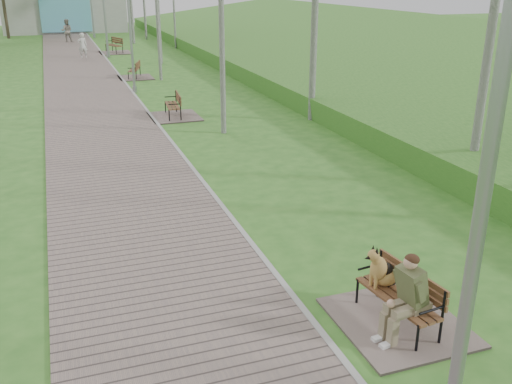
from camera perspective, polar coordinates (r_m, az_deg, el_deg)
walkway at (r=25.08m, az=-16.40°, el=9.50°), size 3.50×67.00×0.04m
kerb at (r=25.23m, az=-12.40°, el=9.93°), size 0.10×67.00×0.05m
embankment at (r=27.96m, az=13.65°, el=10.81°), size 14.00×70.00×1.60m
building_north at (r=54.18m, az=-18.64°, el=17.06°), size 10.00×5.20×4.00m
bench_main at (r=8.19m, az=13.84°, el=-10.54°), size 1.67×1.86×1.46m
bench_second at (r=20.04m, az=-8.29°, el=7.93°), size 1.66×1.85×1.02m
bench_third at (r=28.36m, az=-12.05°, el=11.43°), size 1.57×1.75×0.97m
bench_far at (r=38.18m, az=-13.98°, el=13.66°), size 1.91×2.12×1.17m
lamp_post_near at (r=5.11m, az=21.35°, el=-3.49°), size 0.22×0.22×5.58m
lamp_post_second at (r=24.49m, az=-12.39°, el=14.63°), size 0.18×0.18×4.58m
lamp_post_third at (r=35.96m, az=-14.94°, el=17.20°), size 0.23×0.23×5.83m
lamp_post_far at (r=48.00m, az=-16.11°, el=17.28°), size 0.19×0.19×4.83m
pedestrian_near at (r=36.07m, az=-16.97°, el=13.83°), size 0.60×0.45×1.47m
pedestrian_far at (r=45.33m, az=-18.39°, el=15.05°), size 0.88×0.74×1.64m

